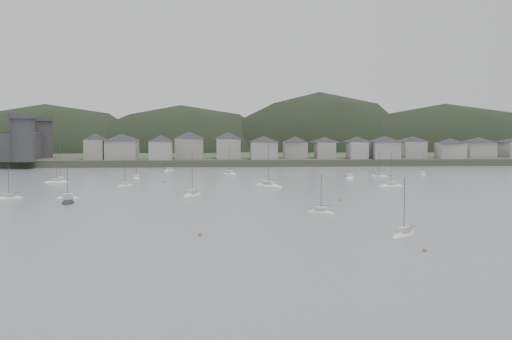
{
  "coord_description": "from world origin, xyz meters",
  "views": [
    {
      "loc": [
        -11.21,
        -101.93,
        19.62
      ],
      "look_at": [
        0.0,
        75.0,
        6.0
      ],
      "focal_mm": 44.04,
      "sensor_mm": 36.0,
      "label": 1
    }
  ],
  "objects": [
    {
      "name": "far_shore_land",
      "position": [
        0.0,
        295.0,
        1.5
      ],
      "size": [
        900.0,
        250.0,
        3.0
      ],
      "primitive_type": "cube",
      "color": "#383D2D",
      "rests_on": "ground"
    },
    {
      "name": "moored_fleet",
      "position": [
        -7.66,
        66.83,
        0.18
      ],
      "size": [
        239.18,
        153.49,
        14.0
      ],
      "color": "white",
      "rests_on": "ground"
    },
    {
      "name": "mooring_buoys",
      "position": [
        -2.98,
        56.57,
        0.15
      ],
      "size": [
        186.02,
        133.71,
        0.7
      ],
      "color": "#B6673C",
      "rests_on": "ground"
    },
    {
      "name": "waterfront_town",
      "position": [
        50.59,
        183.34,
        8.66
      ],
      "size": [
        451.48,
        28.46,
        12.92
      ],
      "color": "#99958C",
      "rests_on": "far_shore_land"
    },
    {
      "name": "motor_launch_far",
      "position": [
        -47.24,
        51.89,
        0.29
      ],
      "size": [
        3.92,
        8.31,
        3.91
      ],
      "rotation": [
        0.0,
        0.0,
        3.27
      ],
      "color": "black",
      "rests_on": "ground"
    },
    {
      "name": "ground",
      "position": [
        0.0,
        0.0,
        0.0
      ],
      "size": [
        900.0,
        900.0,
        0.0
      ],
      "primitive_type": "plane",
      "color": "slate",
      "rests_on": "ground"
    },
    {
      "name": "forested_ridge",
      "position": [
        4.83,
        269.4,
        -11.28
      ],
      "size": [
        851.55,
        103.94,
        102.57
      ],
      "color": "black",
      "rests_on": "ground"
    },
    {
      "name": "sailboat_lead",
      "position": [
        -30.15,
        150.0,
        0.19
      ],
      "size": [
        5.23,
        6.26,
        8.58
      ],
      "rotation": [
        0.0,
        0.0,
        5.67
      ],
      "color": "white",
      "rests_on": "ground"
    }
  ]
}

